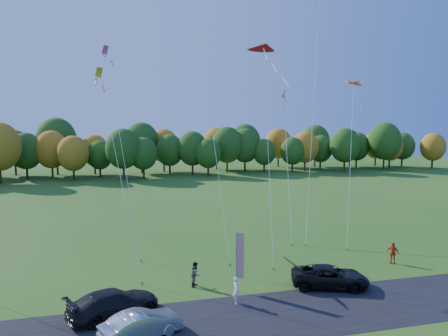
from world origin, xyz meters
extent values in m
plane|color=#225717|center=(0.00, 0.00, 0.00)|extent=(160.00, 160.00, 0.00)
cube|color=black|center=(0.00, -4.00, 0.01)|extent=(90.00, 6.00, 0.01)
imported|color=black|center=(5.14, -1.11, 0.68)|extent=(5.35, 3.76, 1.36)
imported|color=#B6B7BC|center=(-6.92, -4.70, 0.67)|extent=(4.33, 2.90, 1.35)
imported|color=black|center=(-8.23, -1.90, 0.73)|extent=(5.42, 3.81, 1.46)
imported|color=white|center=(-1.32, -2.01, 0.79)|extent=(0.47, 0.63, 1.59)
imported|color=gray|center=(-3.12, 1.19, 0.78)|extent=(0.85, 0.94, 1.57)
imported|color=red|center=(11.84, 1.87, 0.80)|extent=(0.86, 0.99, 1.59)
cylinder|color=#999999|center=(-0.85, -0.33, 1.90)|extent=(0.06, 0.06, 3.81)
cube|color=red|center=(-0.61, -0.34, 2.28)|extent=(0.48, 0.05, 2.85)
cube|color=navy|center=(-0.61, -0.31, 3.34)|extent=(0.48, 0.04, 0.74)
cylinder|color=#4C3F33|center=(0.01, 4.27, 0.10)|extent=(0.08, 0.08, 0.20)
cylinder|color=#4C3F33|center=(7.48, 7.50, 0.10)|extent=(0.08, 0.08, 0.20)
cylinder|color=#4C3F33|center=(2.79, 2.71, 0.10)|extent=(0.08, 0.08, 0.20)
cone|color=#B10B19|center=(4.88, 11.22, 16.83)|extent=(2.65, 2.03, 2.90)
cylinder|color=#4C3F33|center=(10.25, 5.61, 0.10)|extent=(0.08, 0.08, 0.20)
cube|color=#FF511C|center=(14.72, 12.91, 14.06)|extent=(3.00, 1.05, 1.16)
cylinder|color=#4C3F33|center=(-6.44, 2.26, 0.10)|extent=(0.08, 0.08, 0.20)
cube|color=gold|center=(-8.82, 7.30, 13.93)|extent=(1.16, 1.16, 1.37)
cylinder|color=#4C3F33|center=(6.39, 7.85, 0.10)|extent=(0.08, 0.08, 0.20)
cube|color=white|center=(8.48, 15.32, 13.10)|extent=(1.39, 1.39, 1.65)
cylinder|color=#4C3F33|center=(-6.23, 6.88, 0.10)|extent=(0.08, 0.08, 0.20)
cube|color=#D34679|center=(-8.40, 15.11, 16.64)|extent=(1.27, 1.27, 1.51)
camera|label=1|loc=(-8.09, -25.36, 10.74)|focal=35.00mm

